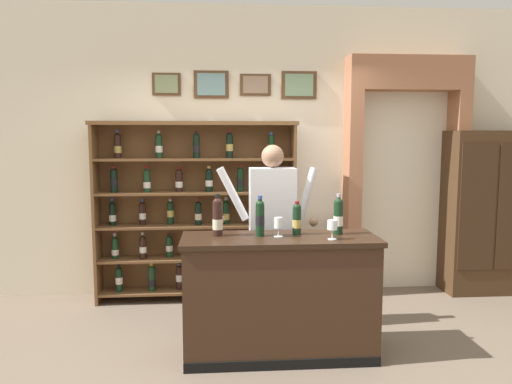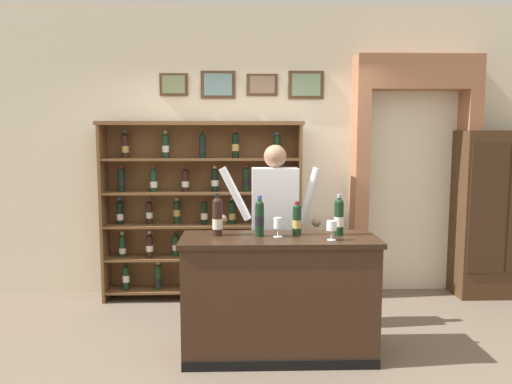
{
  "view_description": "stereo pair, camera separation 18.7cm",
  "coord_description": "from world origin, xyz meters",
  "px_view_note": "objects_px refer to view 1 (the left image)",
  "views": [
    {
      "loc": [
        -0.36,
        -3.79,
        1.77
      ],
      "look_at": [
        -0.06,
        0.11,
        1.31
      ],
      "focal_mm": 34.62,
      "sensor_mm": 36.0,
      "label": 1
    },
    {
      "loc": [
        -0.17,
        -3.8,
        1.77
      ],
      "look_at": [
        -0.06,
        0.11,
        1.31
      ],
      "focal_mm": 34.62,
      "sensor_mm": 36.0,
      "label": 2
    }
  ],
  "objects_px": {
    "wine_shelf": "(196,207)",
    "side_cabinet": "(485,212)",
    "tasting_counter": "(279,296)",
    "tasting_bottle_prosecco": "(218,217)",
    "wine_glass_right": "(278,224)",
    "wine_glass_spare": "(332,226)",
    "tasting_bottle_vin_santo": "(260,217)",
    "shopkeeper": "(272,217)",
    "tasting_bottle_chianti": "(297,218)",
    "tasting_bottle_rosso": "(338,216)"
  },
  "relations": [
    {
      "from": "side_cabinet",
      "to": "tasting_bottle_vin_santo",
      "type": "relative_size",
      "value": 5.6
    },
    {
      "from": "side_cabinet",
      "to": "wine_glass_right",
      "type": "height_order",
      "value": "side_cabinet"
    },
    {
      "from": "tasting_bottle_chianti",
      "to": "wine_glass_spare",
      "type": "distance_m",
      "value": 0.32
    },
    {
      "from": "wine_glass_right",
      "to": "wine_shelf",
      "type": "bearing_deg",
      "value": 116.2
    },
    {
      "from": "wine_shelf",
      "to": "shopkeeper",
      "type": "relative_size",
      "value": 1.27
    },
    {
      "from": "tasting_bottle_chianti",
      "to": "wine_glass_spare",
      "type": "bearing_deg",
      "value": -41.83
    },
    {
      "from": "tasting_bottle_prosecco",
      "to": "wine_glass_spare",
      "type": "distance_m",
      "value": 0.9
    },
    {
      "from": "wine_glass_spare",
      "to": "tasting_bottle_rosso",
      "type": "bearing_deg",
      "value": 64.87
    },
    {
      "from": "side_cabinet",
      "to": "wine_glass_right",
      "type": "bearing_deg",
      "value": -149.94
    },
    {
      "from": "tasting_counter",
      "to": "tasting_bottle_vin_santo",
      "type": "distance_m",
      "value": 0.66
    },
    {
      "from": "wine_glass_right",
      "to": "tasting_bottle_vin_santo",
      "type": "bearing_deg",
      "value": 165.53
    },
    {
      "from": "shopkeeper",
      "to": "tasting_bottle_chianti",
      "type": "bearing_deg",
      "value": -72.75
    },
    {
      "from": "tasting_bottle_rosso",
      "to": "shopkeeper",
      "type": "bearing_deg",
      "value": 134.66
    },
    {
      "from": "wine_shelf",
      "to": "side_cabinet",
      "type": "height_order",
      "value": "wine_shelf"
    },
    {
      "from": "shopkeeper",
      "to": "tasting_bottle_vin_santo",
      "type": "xyz_separation_m",
      "value": [
        -0.15,
        -0.52,
        0.09
      ]
    },
    {
      "from": "shopkeeper",
      "to": "wine_glass_spare",
      "type": "xyz_separation_m",
      "value": [
        0.39,
        -0.69,
        0.04
      ]
    },
    {
      "from": "tasting_counter",
      "to": "tasting_bottle_vin_santo",
      "type": "height_order",
      "value": "tasting_bottle_vin_santo"
    },
    {
      "from": "side_cabinet",
      "to": "tasting_counter",
      "type": "distance_m",
      "value": 2.92
    },
    {
      "from": "side_cabinet",
      "to": "tasting_bottle_rosso",
      "type": "bearing_deg",
      "value": -145.49
    },
    {
      "from": "wine_glass_right",
      "to": "tasting_bottle_rosso",
      "type": "bearing_deg",
      "value": 7.74
    },
    {
      "from": "tasting_bottle_vin_santo",
      "to": "tasting_bottle_rosso",
      "type": "bearing_deg",
      "value": 2.76
    },
    {
      "from": "tasting_bottle_prosecco",
      "to": "wine_glass_right",
      "type": "distance_m",
      "value": 0.48
    },
    {
      "from": "wine_shelf",
      "to": "tasting_bottle_vin_santo",
      "type": "bearing_deg",
      "value": -68.02
    },
    {
      "from": "wine_shelf",
      "to": "side_cabinet",
      "type": "bearing_deg",
      "value": 0.28
    },
    {
      "from": "tasting_bottle_prosecco",
      "to": "side_cabinet",
      "type": "bearing_deg",
      "value": 24.8
    },
    {
      "from": "shopkeeper",
      "to": "tasting_bottle_vin_santo",
      "type": "distance_m",
      "value": 0.55
    },
    {
      "from": "tasting_bottle_vin_santo",
      "to": "tasting_bottle_chianti",
      "type": "distance_m",
      "value": 0.31
    },
    {
      "from": "wine_shelf",
      "to": "wine_glass_spare",
      "type": "distance_m",
      "value": 1.92
    },
    {
      "from": "tasting_bottle_vin_santo",
      "to": "tasting_bottle_rosso",
      "type": "distance_m",
      "value": 0.64
    },
    {
      "from": "side_cabinet",
      "to": "tasting_counter",
      "type": "bearing_deg",
      "value": -149.78
    },
    {
      "from": "tasting_counter",
      "to": "tasting_bottle_rosso",
      "type": "distance_m",
      "value": 0.8
    },
    {
      "from": "tasting_bottle_chianti",
      "to": "tasting_bottle_prosecco",
      "type": "bearing_deg",
      "value": -179.28
    },
    {
      "from": "shopkeeper",
      "to": "tasting_bottle_vin_santo",
      "type": "height_order",
      "value": "shopkeeper"
    },
    {
      "from": "tasting_counter",
      "to": "shopkeeper",
      "type": "height_order",
      "value": "shopkeeper"
    },
    {
      "from": "wine_shelf",
      "to": "side_cabinet",
      "type": "xyz_separation_m",
      "value": [
        3.21,
        0.02,
        -0.09
      ]
    },
    {
      "from": "wine_shelf",
      "to": "tasting_bottle_rosso",
      "type": "distance_m",
      "value": 1.82
    },
    {
      "from": "wine_shelf",
      "to": "tasting_bottle_prosecco",
      "type": "bearing_deg",
      "value": -80.4
    },
    {
      "from": "wine_shelf",
      "to": "tasting_counter",
      "type": "bearing_deg",
      "value": -63.46
    },
    {
      "from": "wine_glass_right",
      "to": "wine_glass_spare",
      "type": "distance_m",
      "value": 0.42
    },
    {
      "from": "tasting_bottle_prosecco",
      "to": "wine_glass_right",
      "type": "xyz_separation_m",
      "value": [
        0.48,
        -0.07,
        -0.05
      ]
    },
    {
      "from": "wine_glass_spare",
      "to": "tasting_bottle_chianti",
      "type": "bearing_deg",
      "value": 138.17
    },
    {
      "from": "wine_shelf",
      "to": "side_cabinet",
      "type": "relative_size",
      "value": 1.18
    },
    {
      "from": "tasting_bottle_prosecco",
      "to": "tasting_bottle_vin_santo",
      "type": "relative_size",
      "value": 1.04
    },
    {
      "from": "side_cabinet",
      "to": "tasting_bottle_prosecco",
      "type": "relative_size",
      "value": 5.39
    },
    {
      "from": "wine_shelf",
      "to": "tasting_bottle_prosecco",
      "type": "xyz_separation_m",
      "value": [
        0.23,
        -1.36,
        0.12
      ]
    },
    {
      "from": "tasting_counter",
      "to": "tasting_bottle_prosecco",
      "type": "relative_size",
      "value": 4.6
    },
    {
      "from": "side_cabinet",
      "to": "tasting_bottle_vin_santo",
      "type": "bearing_deg",
      "value": -151.9
    },
    {
      "from": "tasting_bottle_rosso",
      "to": "wine_glass_spare",
      "type": "height_order",
      "value": "tasting_bottle_rosso"
    },
    {
      "from": "tasting_bottle_chianti",
      "to": "wine_glass_right",
      "type": "relative_size",
      "value": 1.75
    },
    {
      "from": "side_cabinet",
      "to": "shopkeeper",
      "type": "relative_size",
      "value": 1.08
    }
  ]
}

